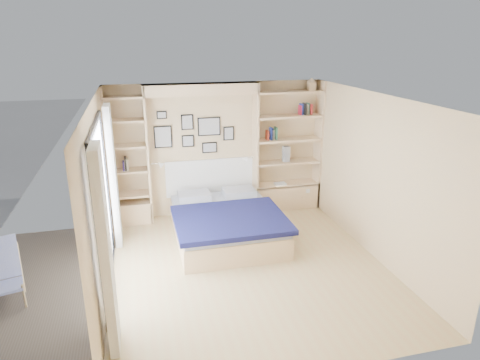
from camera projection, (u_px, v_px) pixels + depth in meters
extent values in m
plane|color=tan|center=(248.00, 266.00, 6.41)|extent=(4.50, 4.50, 0.00)
plane|color=tan|center=(217.00, 149.00, 8.08)|extent=(4.00, 0.00, 4.00)
plane|color=tan|center=(312.00, 268.00, 3.95)|extent=(4.00, 0.00, 4.00)
plane|color=tan|center=(100.00, 201.00, 5.55)|extent=(0.00, 4.50, 4.50)
plane|color=tan|center=(375.00, 177.00, 6.48)|extent=(0.00, 4.50, 4.50)
plane|color=white|center=(249.00, 99.00, 5.62)|extent=(4.50, 4.50, 0.00)
cube|color=#D5B786|center=(148.00, 156.00, 7.62)|extent=(0.04, 0.35, 2.50)
cube|color=#D5B786|center=(255.00, 149.00, 8.08)|extent=(0.04, 0.35, 2.50)
cube|color=#D5B786|center=(201.00, 89.00, 7.49)|extent=(2.00, 0.35, 0.20)
cube|color=#D5B786|center=(318.00, 145.00, 8.38)|extent=(0.04, 0.35, 2.50)
cube|color=#D5B786|center=(108.00, 159.00, 7.47)|extent=(0.04, 0.35, 2.50)
cube|color=#D5B786|center=(286.00, 196.00, 8.55)|extent=(1.30, 0.35, 0.50)
cube|color=#D5B786|center=(132.00, 212.00, 7.88)|extent=(0.70, 0.35, 0.40)
cube|color=black|center=(94.00, 126.00, 5.25)|extent=(0.04, 2.08, 0.06)
cube|color=black|center=(111.00, 282.00, 5.95)|extent=(0.04, 2.08, 0.06)
cube|color=black|center=(99.00, 246.00, 4.67)|extent=(0.04, 0.06, 2.20)
cube|color=black|center=(107.00, 186.00, 6.55)|extent=(0.04, 0.06, 2.20)
cube|color=silver|center=(103.00, 210.00, 5.60)|extent=(0.01, 2.00, 2.20)
cube|color=white|center=(106.00, 253.00, 4.42)|extent=(0.10, 0.45, 2.30)
cube|color=white|center=(113.00, 177.00, 6.81)|extent=(0.10, 0.45, 2.30)
cube|color=#D5B786|center=(286.00, 184.00, 8.47)|extent=(1.30, 0.35, 0.04)
cube|color=#D5B786|center=(287.00, 162.00, 8.33)|extent=(1.30, 0.35, 0.04)
cube|color=#D5B786|center=(288.00, 140.00, 8.19)|extent=(1.30, 0.35, 0.04)
cube|color=#D5B786|center=(289.00, 116.00, 8.04)|extent=(1.30, 0.35, 0.04)
cube|color=#D5B786|center=(290.00, 92.00, 7.90)|extent=(1.30, 0.35, 0.04)
cube|color=#D5B786|center=(131.00, 195.00, 7.77)|extent=(0.70, 0.35, 0.04)
cube|color=#D5B786|center=(129.00, 171.00, 7.62)|extent=(0.70, 0.35, 0.04)
cube|color=#D5B786|center=(126.00, 146.00, 7.48)|extent=(0.70, 0.35, 0.04)
cube|color=#D5B786|center=(124.00, 121.00, 7.33)|extent=(0.70, 0.35, 0.04)
cube|color=#D5B786|center=(122.00, 97.00, 7.21)|extent=(0.70, 0.35, 0.04)
cube|color=#D5B786|center=(226.00, 228.00, 7.28)|extent=(1.68, 2.10, 0.37)
cube|color=#A1A4B0|center=(226.00, 215.00, 7.21)|extent=(1.64, 2.06, 0.10)
cube|color=#10123C|center=(230.00, 220.00, 6.86)|extent=(1.78, 1.47, 0.08)
cube|color=#A1A4B0|center=(194.00, 196.00, 7.77)|extent=(0.58, 0.42, 0.12)
cube|color=#A1A4B0|center=(239.00, 192.00, 7.96)|extent=(0.58, 0.42, 0.12)
cube|color=white|center=(212.00, 177.00, 8.20)|extent=(1.78, 0.04, 0.70)
cube|color=black|center=(163.00, 137.00, 7.73)|extent=(0.32, 0.02, 0.40)
cube|color=gray|center=(163.00, 137.00, 7.72)|extent=(0.28, 0.01, 0.36)
cube|color=black|center=(187.00, 122.00, 7.76)|extent=(0.22, 0.02, 0.28)
cube|color=gray|center=(187.00, 122.00, 7.75)|extent=(0.18, 0.01, 0.24)
cube|color=black|center=(188.00, 141.00, 7.87)|extent=(0.22, 0.02, 0.22)
cube|color=gray|center=(188.00, 141.00, 7.86)|extent=(0.18, 0.01, 0.18)
cube|color=black|center=(209.00, 126.00, 7.88)|extent=(0.42, 0.02, 0.34)
cube|color=gray|center=(209.00, 127.00, 7.87)|extent=(0.38, 0.01, 0.30)
cube|color=black|center=(210.00, 148.00, 8.01)|extent=(0.28, 0.02, 0.20)
cube|color=gray|center=(210.00, 148.00, 8.00)|extent=(0.24, 0.01, 0.16)
cube|color=black|center=(229.00, 133.00, 8.02)|extent=(0.20, 0.02, 0.26)
cube|color=gray|center=(229.00, 134.00, 8.01)|extent=(0.16, 0.01, 0.22)
cube|color=black|center=(162.00, 115.00, 7.61)|extent=(0.18, 0.02, 0.14)
cube|color=gray|center=(162.00, 115.00, 7.60)|extent=(0.14, 0.01, 0.10)
cylinder|color=silver|center=(156.00, 164.00, 7.63)|extent=(0.20, 0.02, 0.02)
cone|color=white|center=(162.00, 164.00, 7.66)|extent=(0.13, 0.12, 0.15)
cylinder|color=silver|center=(249.00, 157.00, 8.02)|extent=(0.20, 0.02, 0.02)
cone|color=white|center=(244.00, 159.00, 8.01)|extent=(0.13, 0.12, 0.15)
cube|color=#A6311B|center=(267.00, 135.00, 8.05)|extent=(0.02, 0.15, 0.18)
cube|color=navy|center=(271.00, 134.00, 8.06)|extent=(0.03, 0.15, 0.23)
cube|color=black|center=(272.00, 134.00, 8.06)|extent=(0.03, 0.15, 0.22)
cube|color=tan|center=(272.00, 135.00, 8.07)|extent=(0.04, 0.15, 0.19)
cube|color=#26593F|center=(276.00, 133.00, 8.08)|extent=(0.03, 0.15, 0.24)
cube|color=#B21D3B|center=(300.00, 110.00, 8.05)|extent=(0.02, 0.15, 0.18)
cube|color=navy|center=(301.00, 109.00, 8.05)|extent=(0.03, 0.15, 0.21)
cube|color=black|center=(304.00, 109.00, 8.07)|extent=(0.03, 0.15, 0.22)
cube|color=#BFB28C|center=(307.00, 109.00, 8.08)|extent=(0.04, 0.15, 0.20)
cube|color=#26593F|center=(308.00, 109.00, 8.08)|extent=(0.03, 0.15, 0.22)
cube|color=#A51E1E|center=(310.00, 109.00, 8.10)|extent=(0.03, 0.15, 0.20)
cube|color=navy|center=(124.00, 166.00, 7.57)|extent=(0.02, 0.15, 0.16)
cube|color=black|center=(125.00, 164.00, 7.56)|extent=(0.03, 0.15, 0.24)
cube|color=#BFB28C|center=(128.00, 164.00, 7.58)|extent=(0.03, 0.15, 0.21)
cube|color=#D5B786|center=(311.00, 86.00, 7.96)|extent=(0.13, 0.13, 0.15)
cone|color=#D5B786|center=(312.00, 80.00, 7.92)|extent=(0.20, 0.20, 0.08)
cube|color=slate|center=(286.00, 154.00, 8.26)|extent=(0.12, 0.12, 0.30)
cube|color=white|center=(280.00, 184.00, 8.38)|extent=(0.22, 0.16, 0.03)
cylinder|color=tan|center=(24.00, 297.00, 5.31)|extent=(0.06, 0.14, 0.40)
cylinder|color=tan|center=(21.00, 269.00, 5.75)|extent=(0.11, 0.33, 0.66)
cube|color=#333DAD|center=(2.00, 288.00, 5.36)|extent=(0.59, 0.66, 0.15)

